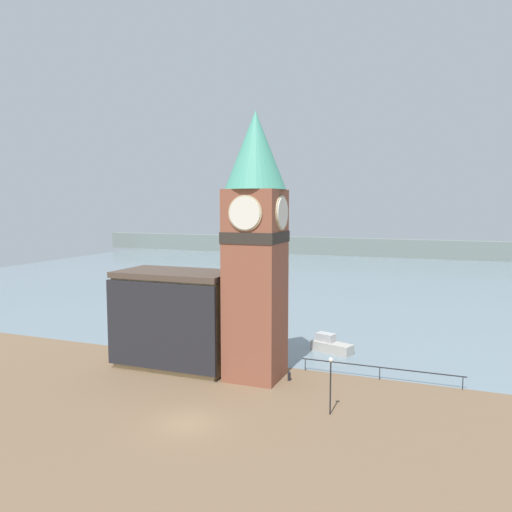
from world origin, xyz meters
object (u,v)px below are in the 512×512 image
at_px(pier_building, 176,319).
at_px(mooring_bollard_far, 272,379).
at_px(clock_tower, 256,239).
at_px(boat_near, 331,345).
at_px(mooring_bollard_near, 289,376).
at_px(lamp_post, 331,375).

xyz_separation_m(pier_building, mooring_bollard_far, (9.47, -1.24, -3.88)).
distance_m(clock_tower, boat_near, 14.99).
height_order(pier_building, mooring_bollard_near, pier_building).
bearing_deg(lamp_post, boat_near, 102.35).
height_order(mooring_bollard_far, lamp_post, lamp_post).
xyz_separation_m(clock_tower, mooring_bollard_near, (2.88, 0.22, -11.17)).
xyz_separation_m(clock_tower, boat_near, (4.31, 9.33, -10.92)).
bearing_deg(pier_building, lamp_post, -19.54).
bearing_deg(lamp_post, mooring_bollard_near, 130.58).
xyz_separation_m(pier_building, lamp_post, (15.17, -5.39, -1.49)).
relative_size(pier_building, boat_near, 2.38).
relative_size(pier_building, lamp_post, 2.58).
bearing_deg(mooring_bollard_far, lamp_post, -35.99).
height_order(clock_tower, lamp_post, clock_tower).
relative_size(clock_tower, pier_building, 2.10).
bearing_deg(pier_building, clock_tower, -1.76).
distance_m(clock_tower, pier_building, 10.60).
distance_m(boat_near, mooring_bollard_near, 9.22).
bearing_deg(clock_tower, pier_building, 178.24).
relative_size(mooring_bollard_near, lamp_post, 0.19).
relative_size(boat_near, lamp_post, 1.08).
distance_m(boat_near, lamp_post, 14.97).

